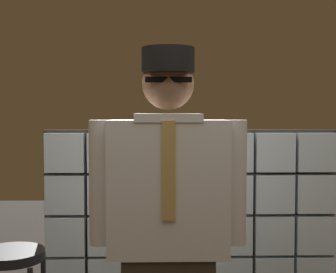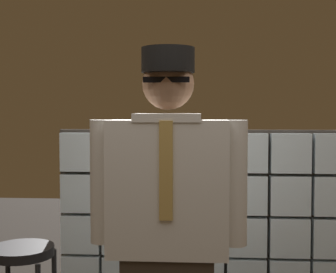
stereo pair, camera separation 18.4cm
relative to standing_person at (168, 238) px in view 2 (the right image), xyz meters
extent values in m
cube|color=silver|center=(-0.64, 0.97, -0.24)|extent=(0.25, 0.08, 0.25)
cube|color=silver|center=(-0.37, 0.97, -0.24)|extent=(0.25, 0.08, 0.25)
cube|color=silver|center=(-0.10, 0.97, -0.24)|extent=(0.25, 0.08, 0.25)
cube|color=silver|center=(0.17, 0.97, -0.24)|extent=(0.25, 0.08, 0.25)
cube|color=silver|center=(0.44, 0.97, -0.24)|extent=(0.25, 0.08, 0.25)
cube|color=silver|center=(0.71, 0.97, -0.24)|extent=(0.25, 0.08, 0.25)
cube|color=silver|center=(0.98, 0.97, -0.24)|extent=(0.25, 0.08, 0.25)
cube|color=silver|center=(-0.64, 0.97, 0.03)|extent=(0.25, 0.08, 0.25)
cube|color=silver|center=(-0.37, 0.97, 0.03)|extent=(0.25, 0.08, 0.25)
cube|color=silver|center=(-0.10, 0.97, 0.03)|extent=(0.25, 0.08, 0.25)
cube|color=silver|center=(0.17, 0.97, 0.03)|extent=(0.25, 0.08, 0.25)
cube|color=silver|center=(0.44, 0.97, 0.03)|extent=(0.25, 0.08, 0.25)
cube|color=silver|center=(0.71, 0.97, 0.03)|extent=(0.25, 0.08, 0.25)
cube|color=silver|center=(0.98, 0.97, 0.03)|extent=(0.25, 0.08, 0.25)
cube|color=silver|center=(-0.64, 0.97, 0.29)|extent=(0.25, 0.08, 0.25)
cube|color=silver|center=(-0.37, 0.97, 0.29)|extent=(0.25, 0.08, 0.25)
cube|color=silver|center=(-0.10, 0.97, 0.29)|extent=(0.25, 0.08, 0.25)
cube|color=silver|center=(0.17, 0.97, 0.29)|extent=(0.25, 0.08, 0.25)
cube|color=silver|center=(0.44, 0.97, 0.29)|extent=(0.25, 0.08, 0.25)
cube|color=silver|center=(0.71, 0.97, 0.29)|extent=(0.25, 0.08, 0.25)
cube|color=silver|center=(0.98, 0.97, 0.29)|extent=(0.25, 0.08, 0.25)
cube|color=#38332D|center=(0.17, 1.02, -0.24)|extent=(1.90, 0.02, 1.37)
cube|color=silver|center=(0.00, 0.00, 0.22)|extent=(0.52, 0.23, 0.59)
cube|color=tan|center=(0.00, -0.12, 0.31)|extent=(0.06, 0.01, 0.41)
cube|color=silver|center=(0.00, 0.00, 0.53)|extent=(0.29, 0.24, 0.04)
sphere|color=#A87A5B|center=(0.00, 0.00, 0.68)|extent=(0.23, 0.23, 0.23)
ellipsoid|color=black|center=(0.00, -0.05, 0.64)|extent=(0.15, 0.08, 0.10)
cube|color=black|center=(0.00, -0.10, 0.69)|extent=(0.19, 0.01, 0.02)
cylinder|color=black|center=(0.00, -0.08, 0.72)|extent=(0.17, 0.17, 0.01)
cylinder|color=black|center=(0.00, 0.00, 0.78)|extent=(0.23, 0.23, 0.11)
cylinder|color=silver|center=(0.29, 0.00, 0.25)|extent=(0.10, 0.10, 0.54)
cylinder|color=silver|center=(-0.29, 0.00, 0.25)|extent=(0.10, 0.10, 0.54)
cylinder|color=black|center=(-0.80, 0.37, -0.18)|extent=(0.34, 0.34, 0.05)
camera|label=1|loc=(-0.05, -2.07, 0.56)|focal=51.08mm
camera|label=2|loc=(0.14, -2.07, 0.56)|focal=51.08mm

